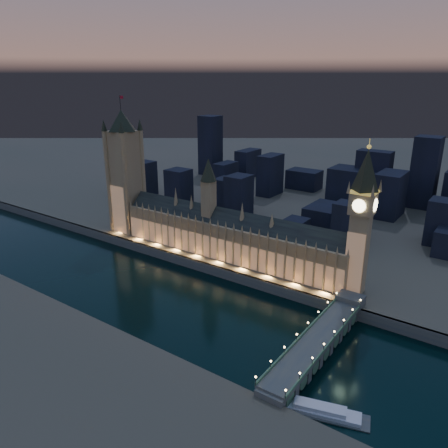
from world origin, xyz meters
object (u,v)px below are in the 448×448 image
Objects in this scene: palace_of_westminster at (228,235)px; elizabeth_tower at (362,211)px; victoria_tower at (125,166)px; westminster_bridge at (319,341)px; river_boat at (320,410)px.

elizabeth_tower is (103.86, 0.18, 39.04)m from palace_of_westminster.
palace_of_westminster is 121.77m from victoria_tower.
elizabeth_tower is at bearing 93.34° from westminster_bridge.
westminster_bridge is at bearing -31.20° from palace_of_westminster.
river_boat is at bearing -24.52° from victoria_tower.
westminster_bridge is (3.82, -65.38, -59.41)m from elizabeth_tower.
palace_of_westminster is 170.42m from river_boat.
elizabeth_tower is 2.25× the size of river_boat.
palace_of_westminster is at bearing 139.22° from river_boat.
palace_of_westminster is 110.95m from elizabeth_tower.
palace_of_westminster is 4.40× the size of river_boat.
victoria_tower is 2.67× the size of river_boat.
river_boat is (241.82, -110.30, -67.24)m from victoria_tower.
elizabeth_tower reaches higher than river_boat.
westminster_bridge is 2.46× the size of river_boat.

